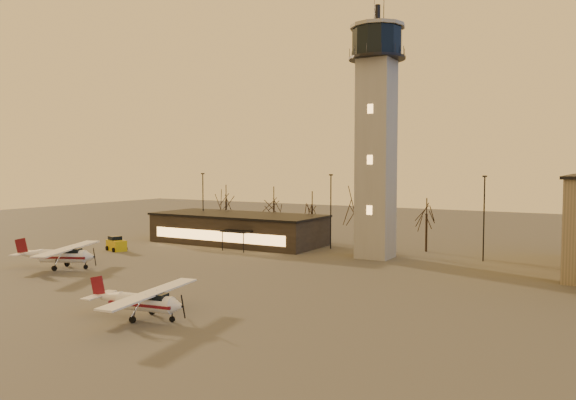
{
  "coord_description": "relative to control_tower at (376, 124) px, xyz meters",
  "views": [
    {
      "loc": [
        25.08,
        -34.47,
        11.31
      ],
      "look_at": [
        -2.51,
        13.0,
        7.93
      ],
      "focal_mm": 35.0,
      "sensor_mm": 36.0,
      "label": 1
    }
  ],
  "objects": [
    {
      "name": "ground",
      "position": [
        0.0,
        -30.0,
        -16.33
      ],
      "size": [
        220.0,
        220.0,
        0.0
      ],
      "primitive_type": "plane",
      "color": "#3E3C39",
      "rests_on": "ground"
    },
    {
      "name": "control_tower",
      "position": [
        0.0,
        0.0,
        0.0
      ],
      "size": [
        6.8,
        6.8,
        32.6
      ],
      "color": "gray",
      "rests_on": "ground"
    },
    {
      "name": "terminal",
      "position": [
        -21.99,
        1.98,
        -14.17
      ],
      "size": [
        25.4,
        12.2,
        4.3
      ],
      "color": "black",
      "rests_on": "ground"
    },
    {
      "name": "light_poles",
      "position": [
        0.5,
        1.0,
        -10.92
      ],
      "size": [
        58.5,
        12.25,
        10.14
      ],
      "color": "black",
      "rests_on": "ground"
    },
    {
      "name": "tree_row",
      "position": [
        -13.7,
        9.16,
        -10.39
      ],
      "size": [
        37.2,
        9.2,
        8.8
      ],
      "color": "black",
      "rests_on": "ground"
    },
    {
      "name": "cessna_front",
      "position": [
        -4.3,
        -34.54,
        -15.31
      ],
      "size": [
        8.59,
        10.82,
        2.97
      ],
      "rotation": [
        0.0,
        0.0,
        0.17
      ],
      "color": "silver",
      "rests_on": "ground"
    },
    {
      "name": "cessna_rear",
      "position": [
        -26.71,
        -24.11,
        -15.18
      ],
      "size": [
        9.77,
        11.74,
        3.36
      ],
      "rotation": [
        0.0,
        0.0,
        0.42
      ],
      "color": "silver",
      "rests_on": "ground"
    },
    {
      "name": "service_cart",
      "position": [
        -31.86,
        -11.98,
        -15.6
      ],
      "size": [
        3.37,
        2.65,
        1.91
      ],
      "rotation": [
        0.0,
        0.0,
        -0.32
      ],
      "color": "#C3A70B",
      "rests_on": "ground"
    }
  ]
}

